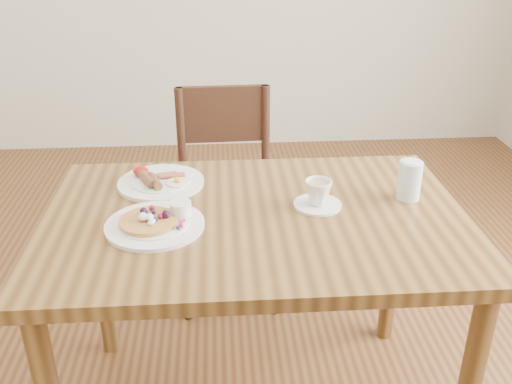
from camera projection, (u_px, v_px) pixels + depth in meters
dining_table at (256, 244)px, 1.66m from camera, size 1.20×0.80×0.75m
chair_far at (226, 185)px, 2.39m from camera, size 0.43×0.43×0.88m
pancake_plate at (156, 222)px, 1.55m from camera, size 0.27×0.27×0.06m
breakfast_plate at (159, 181)px, 1.79m from camera, size 0.27×0.27×0.04m
teacup_saucer at (318, 195)px, 1.65m from camera, size 0.14×0.14×0.08m
water_glass at (409, 180)px, 1.68m from camera, size 0.07×0.07×0.12m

